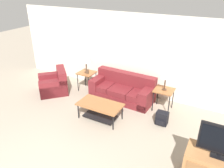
{
  "coord_description": "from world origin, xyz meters",
  "views": [
    {
      "loc": [
        2.62,
        -1.49,
        3.5
      ],
      "look_at": [
        -0.04,
        3.4,
        0.8
      ],
      "focal_mm": 35.0,
      "sensor_mm": 36.0,
      "label": 1
    }
  ],
  "objects_px": {
    "couch": "(122,90)",
    "coffee_table": "(100,108)",
    "side_table_right": "(164,92)",
    "table_lamp_left": "(86,59)",
    "side_table_left": "(87,74)",
    "armchair": "(54,84)",
    "television": "(223,141)",
    "backpack": "(162,118)",
    "table_lamp_right": "(166,74)"
  },
  "relations": [
    {
      "from": "side_table_right",
      "to": "table_lamp_left",
      "type": "distance_m",
      "value": 2.71
    },
    {
      "from": "coffee_table",
      "to": "couch",
      "type": "bearing_deg",
      "value": 88.54
    },
    {
      "from": "armchair",
      "to": "backpack",
      "type": "xyz_separation_m",
      "value": [
        3.75,
        -0.06,
        -0.11
      ]
    },
    {
      "from": "side_table_left",
      "to": "table_lamp_left",
      "type": "relative_size",
      "value": 1.1
    },
    {
      "from": "side_table_left",
      "to": "table_lamp_right",
      "type": "xyz_separation_m",
      "value": [
        2.66,
        0.0,
        0.54
      ]
    },
    {
      "from": "table_lamp_left",
      "to": "backpack",
      "type": "distance_m",
      "value": 3.09
    },
    {
      "from": "armchair",
      "to": "television",
      "type": "height_order",
      "value": "television"
    },
    {
      "from": "coffee_table",
      "to": "television",
      "type": "height_order",
      "value": "television"
    },
    {
      "from": "backpack",
      "to": "television",
      "type": "bearing_deg",
      "value": -44.37
    },
    {
      "from": "armchair",
      "to": "backpack",
      "type": "height_order",
      "value": "armchair"
    },
    {
      "from": "couch",
      "to": "armchair",
      "type": "relative_size",
      "value": 1.58
    },
    {
      "from": "armchair",
      "to": "table_lamp_right",
      "type": "height_order",
      "value": "table_lamp_right"
    },
    {
      "from": "side_table_left",
      "to": "armchair",
      "type": "bearing_deg",
      "value": -143.96
    },
    {
      "from": "coffee_table",
      "to": "table_lamp_left",
      "type": "distance_m",
      "value": 1.98
    },
    {
      "from": "table_lamp_left",
      "to": "side_table_left",
      "type": "bearing_deg",
      "value": 180.0
    },
    {
      "from": "coffee_table",
      "to": "table_lamp_right",
      "type": "height_order",
      "value": "table_lamp_right"
    },
    {
      "from": "armchair",
      "to": "television",
      "type": "xyz_separation_m",
      "value": [
        5.14,
        -1.42,
        0.71
      ]
    },
    {
      "from": "side_table_left",
      "to": "backpack",
      "type": "height_order",
      "value": "side_table_left"
    },
    {
      "from": "table_lamp_left",
      "to": "table_lamp_right",
      "type": "xyz_separation_m",
      "value": [
        2.66,
        0.0,
        0.0
      ]
    },
    {
      "from": "backpack",
      "to": "couch",
      "type": "bearing_deg",
      "value": 154.06
    },
    {
      "from": "couch",
      "to": "coffee_table",
      "type": "distance_m",
      "value": 1.31
    },
    {
      "from": "coffee_table",
      "to": "armchair",
      "type": "bearing_deg",
      "value": 164.08
    },
    {
      "from": "coffee_table",
      "to": "backpack",
      "type": "bearing_deg",
      "value": 19.96
    },
    {
      "from": "side_table_right",
      "to": "television",
      "type": "relative_size",
      "value": 0.82
    },
    {
      "from": "coffee_table",
      "to": "side_table_right",
      "type": "relative_size",
      "value": 1.84
    },
    {
      "from": "armchair",
      "to": "backpack",
      "type": "distance_m",
      "value": 3.75
    },
    {
      "from": "coffee_table",
      "to": "table_lamp_right",
      "type": "distance_m",
      "value": 2.02
    },
    {
      "from": "side_table_right",
      "to": "backpack",
      "type": "height_order",
      "value": "side_table_right"
    },
    {
      "from": "armchair",
      "to": "side_table_left",
      "type": "height_order",
      "value": "armchair"
    },
    {
      "from": "coffee_table",
      "to": "side_table_left",
      "type": "xyz_separation_m",
      "value": [
        -1.3,
        1.27,
        0.24
      ]
    },
    {
      "from": "couch",
      "to": "side_table_left",
      "type": "height_order",
      "value": "couch"
    },
    {
      "from": "side_table_right",
      "to": "television",
      "type": "height_order",
      "value": "television"
    },
    {
      "from": "coffee_table",
      "to": "table_lamp_left",
      "type": "relative_size",
      "value": 2.03
    },
    {
      "from": "television",
      "to": "backpack",
      "type": "xyz_separation_m",
      "value": [
        -1.39,
        1.36,
        -0.83
      ]
    },
    {
      "from": "couch",
      "to": "side_table_right",
      "type": "distance_m",
      "value": 1.36
    },
    {
      "from": "armchair",
      "to": "side_table_right",
      "type": "bearing_deg",
      "value": 10.36
    },
    {
      "from": "couch",
      "to": "table_lamp_right",
      "type": "height_order",
      "value": "table_lamp_right"
    },
    {
      "from": "television",
      "to": "table_lamp_right",
      "type": "bearing_deg",
      "value": 127.5
    },
    {
      "from": "coffee_table",
      "to": "side_table_right",
      "type": "bearing_deg",
      "value": 43.11
    },
    {
      "from": "table_lamp_left",
      "to": "backpack",
      "type": "xyz_separation_m",
      "value": [
        2.86,
        -0.71,
        -0.95
      ]
    },
    {
      "from": "television",
      "to": "armchair",
      "type": "bearing_deg",
      "value": 164.54
    },
    {
      "from": "table_lamp_left",
      "to": "television",
      "type": "relative_size",
      "value": 0.74
    },
    {
      "from": "table_lamp_right",
      "to": "backpack",
      "type": "xyz_separation_m",
      "value": [
        0.2,
        -0.71,
        -0.95
      ]
    },
    {
      "from": "side_table_left",
      "to": "television",
      "type": "bearing_deg",
      "value": -25.99
    },
    {
      "from": "side_table_left",
      "to": "table_lamp_left",
      "type": "bearing_deg",
      "value": 0.0
    },
    {
      "from": "couch",
      "to": "table_lamp_right",
      "type": "relative_size",
      "value": 3.41
    },
    {
      "from": "table_lamp_left",
      "to": "television",
      "type": "xyz_separation_m",
      "value": [
        4.25,
        -2.07,
        -0.12
      ]
    },
    {
      "from": "table_lamp_right",
      "to": "table_lamp_left",
      "type": "bearing_deg",
      "value": 180.0
    },
    {
      "from": "side_table_right",
      "to": "couch",
      "type": "bearing_deg",
      "value": 178.58
    },
    {
      "from": "television",
      "to": "backpack",
      "type": "relative_size",
      "value": 2.23
    }
  ]
}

